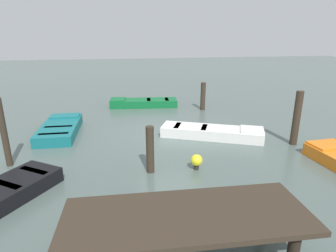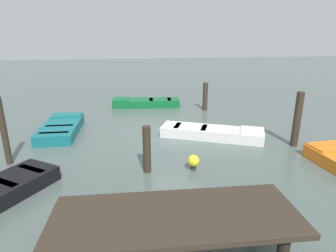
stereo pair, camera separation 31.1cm
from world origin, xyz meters
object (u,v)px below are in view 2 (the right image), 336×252
(dock_segment, at_px, (176,220))
(mooring_piling_center, at_px, (4,131))
(mooring_piling_near_right, at_px, (205,96))
(rowboat_teal, at_px, (61,128))
(marker_buoy, at_px, (194,161))
(rowboat_green, at_px, (146,103))
(rowboat_white, at_px, (212,133))
(mooring_piling_far_right, at_px, (147,149))
(mooring_piling_near_left, at_px, (297,119))

(dock_segment, xyz_separation_m, mooring_piling_center, (4.45, -4.79, 0.26))
(dock_segment, relative_size, mooring_piling_near_right, 2.95)
(dock_segment, xyz_separation_m, rowboat_teal, (3.38, -7.63, -0.60))
(mooring_piling_near_right, xyz_separation_m, marker_buoy, (2.40, 6.90, -0.46))
(rowboat_green, bearing_deg, rowboat_white, 117.31)
(mooring_piling_far_right, relative_size, mooring_piling_center, 0.66)
(dock_segment, xyz_separation_m, mooring_piling_near_left, (-5.36, -4.73, 0.18))
(rowboat_teal, xyz_separation_m, rowboat_green, (-3.88, -4.04, -0.00))
(mooring_piling_far_right, relative_size, marker_buoy, 2.96)
(rowboat_white, bearing_deg, rowboat_green, 135.24)
(rowboat_white, xyz_separation_m, mooring_piling_near_left, (-2.72, 1.29, 0.79))
(rowboat_teal, relative_size, mooring_piling_far_right, 2.27)
(rowboat_white, relative_size, mooring_piling_near_right, 2.72)
(rowboat_teal, distance_m, mooring_piling_near_right, 7.50)
(mooring_piling_near_left, distance_m, mooring_piling_center, 9.81)
(mooring_piling_far_right, height_order, mooring_piling_near_left, mooring_piling_near_left)
(rowboat_white, relative_size, mooring_piling_center, 1.87)
(rowboat_white, relative_size, rowboat_green, 1.05)
(rowboat_teal, height_order, mooring_piling_near_left, mooring_piling_near_left)
(rowboat_green, distance_m, mooring_piling_center, 8.51)
(rowboat_white, height_order, mooring_piling_center, mooring_piling_center)
(mooring_piling_far_right, xyz_separation_m, marker_buoy, (-1.39, 0.11, -0.42))
(dock_segment, distance_m, mooring_piling_far_right, 3.53)
(rowboat_teal, distance_m, mooring_piling_center, 3.15)
(dock_segment, bearing_deg, rowboat_white, -110.70)
(marker_buoy, bearing_deg, mooring_piling_near_left, -162.46)
(mooring_piling_near_left, relative_size, marker_buoy, 4.18)
(rowboat_teal, height_order, mooring_piling_center, mooring_piling_center)
(dock_segment, distance_m, rowboat_teal, 8.37)
(mooring_piling_far_right, bearing_deg, mooring_piling_center, -16.53)
(mooring_piling_near_right, xyz_separation_m, mooring_piling_center, (8.05, 5.52, 0.34))
(rowboat_teal, relative_size, marker_buoy, 6.72)
(mooring_piling_far_right, bearing_deg, rowboat_teal, -52.03)
(marker_buoy, bearing_deg, mooring_piling_center, -13.67)
(mooring_piling_near_left, bearing_deg, mooring_piling_near_right, -72.57)
(dock_segment, bearing_deg, mooring_piling_near_left, -135.60)
(rowboat_teal, height_order, rowboat_green, same)
(rowboat_green, xyz_separation_m, mooring_piling_center, (4.94, 6.87, 0.86))
(mooring_piling_near_left, bearing_deg, dock_segment, 41.42)
(rowboat_teal, relative_size, rowboat_green, 0.84)
(rowboat_white, xyz_separation_m, marker_buoy, (1.43, 2.60, 0.07))
(mooring_piling_center, bearing_deg, rowboat_white, -170.19)
(dock_segment, distance_m, mooring_piling_near_right, 10.92)
(mooring_piling_near_left, bearing_deg, marker_buoy, 17.54)
(mooring_piling_center, bearing_deg, mooring_piling_near_right, -145.57)
(dock_segment, distance_m, mooring_piling_center, 6.54)
(rowboat_white, xyz_separation_m, mooring_piling_near_right, (-0.97, -4.29, 0.53))
(dock_segment, distance_m, marker_buoy, 3.66)
(mooring_piling_near_left, bearing_deg, rowboat_white, -25.38)
(rowboat_green, height_order, mooring_piling_center, mooring_piling_center)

